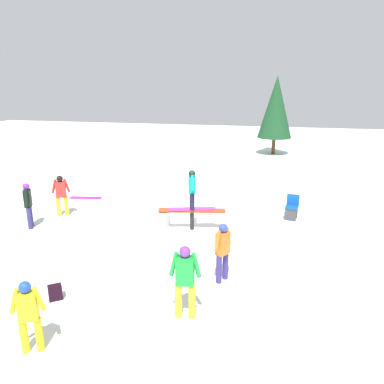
# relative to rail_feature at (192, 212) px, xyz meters

# --- Properties ---
(ground_plane) EXTENTS (60.00, 60.00, 0.00)m
(ground_plane) POSITION_rel_rail_feature_xyz_m (0.00, 0.00, -0.60)
(ground_plane) COLOR white
(rail_feature) EXTENTS (2.23, 0.65, 0.71)m
(rail_feature) POSITION_rel_rail_feature_xyz_m (0.00, 0.00, 0.00)
(rail_feature) COLOR black
(rail_feature) RESTS_ON ground
(snow_kicker_ramp) EXTENTS (2.02, 1.78, 0.59)m
(snow_kicker_ramp) POSITION_rel_rail_feature_xyz_m (-1.68, -0.28, -0.30)
(snow_kicker_ramp) COLOR white
(snow_kicker_ramp) RESTS_ON ground
(main_rider_on_rail) EXTENTS (1.58, 0.76, 1.33)m
(main_rider_on_rail) POSITION_rel_rail_feature_xyz_m (0.00, 0.00, 0.76)
(main_rider_on_rail) COLOR #D4328E
(main_rider_on_rail) RESTS_ON rail_feature
(bystander_black) EXTENTS (0.38, 0.61, 1.56)m
(bystander_black) POSITION_rel_rail_feature_xyz_m (-5.41, -1.01, 0.28)
(bystander_black) COLOR navy
(bystander_black) RESTS_ON ground
(bystander_red) EXTENTS (0.63, 0.38, 1.53)m
(bystander_red) POSITION_rel_rail_feature_xyz_m (-4.95, 0.27, 0.26)
(bystander_red) COLOR yellow
(bystander_red) RESTS_ON ground
(bystander_green) EXTENTS (0.68, 0.26, 1.63)m
(bystander_green) POSITION_rel_rail_feature_xyz_m (0.90, -4.79, 0.32)
(bystander_green) COLOR yellow
(bystander_green) RESTS_ON ground
(bystander_orange) EXTENTS (0.38, 0.60, 1.52)m
(bystander_orange) POSITION_rel_rail_feature_xyz_m (1.45, -3.13, 0.26)
(bystander_orange) COLOR navy
(bystander_orange) RESTS_ON ground
(bystander_yellow) EXTENTS (0.61, 0.32, 1.44)m
(bystander_yellow) POSITION_rel_rail_feature_xyz_m (-1.62, -6.40, 0.21)
(bystander_yellow) COLOR yellow
(bystander_yellow) RESTS_ON ground
(loose_snowboard_magenta) EXTENTS (1.38, 0.48, 0.02)m
(loose_snowboard_magenta) POSITION_rel_rail_feature_xyz_m (-5.17, 2.41, -0.59)
(loose_snowboard_magenta) COLOR #BF1CA0
(loose_snowboard_magenta) RESTS_ON ground
(folding_chair) EXTENTS (0.51, 0.51, 0.88)m
(folding_chair) POSITION_rel_rail_feature_xyz_m (3.30, 1.74, -0.18)
(folding_chair) COLOR #3F3F44
(folding_chair) RESTS_ON ground
(backpack_on_snow) EXTENTS (0.37, 0.36, 0.34)m
(backpack_on_snow) POSITION_rel_rail_feature_xyz_m (-2.16, -4.77, -0.43)
(backpack_on_snow) COLOR black
(backpack_on_snow) RESTS_ON ground
(pine_tree_near) EXTENTS (2.25, 2.25, 5.11)m
(pine_tree_near) POSITION_rel_rail_feature_xyz_m (2.53, 14.24, 2.51)
(pine_tree_near) COLOR #4C331E
(pine_tree_near) RESTS_ON ground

